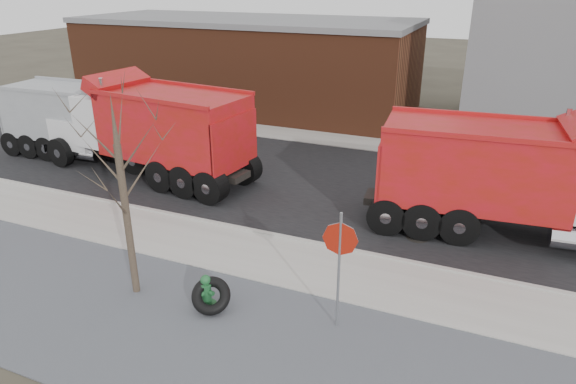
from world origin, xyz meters
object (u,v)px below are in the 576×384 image
at_px(dump_truck_red_a, 518,176).
at_px(dump_truck_grey, 81,118).
at_px(stop_sign, 340,252).
at_px(truck_tire, 211,296).
at_px(fire_hydrant, 206,292).
at_px(dump_truck_red_b, 150,127).

bearing_deg(dump_truck_red_a, dump_truck_grey, 172.56).
bearing_deg(dump_truck_red_a, stop_sign, -123.96).
relative_size(truck_tire, dump_truck_red_a, 0.12).
distance_m(fire_hydrant, stop_sign, 3.61).
bearing_deg(stop_sign, dump_truck_grey, 170.17).
bearing_deg(fire_hydrant, truck_tire, -12.90).
xyz_separation_m(stop_sign, dump_truck_grey, (-14.16, 7.19, -0.19)).
bearing_deg(dump_truck_grey, dump_truck_red_b, -11.73).
height_order(dump_truck_red_a, dump_truck_grey, dump_truck_red_a).
xyz_separation_m(fire_hydrant, truck_tire, (0.21, -0.11, 0.02)).
distance_m(fire_hydrant, dump_truck_red_b, 9.83).
relative_size(dump_truck_red_a, dump_truck_red_b, 1.01).
bearing_deg(stop_sign, dump_truck_red_b, 163.99).
bearing_deg(stop_sign, truck_tire, -151.40).
xyz_separation_m(dump_truck_red_a, dump_truck_red_b, (-13.50, -0.05, 0.06)).
bearing_deg(truck_tire, dump_truck_red_b, 134.38).
xyz_separation_m(fire_hydrant, dump_truck_red_a, (6.77, 7.02, 1.57)).
bearing_deg(fire_hydrant, dump_truck_red_a, 62.04).
xyz_separation_m(stop_sign, dump_truck_red_a, (3.57, 6.52, -0.01)).
distance_m(fire_hydrant, dump_truck_grey, 13.45).
height_order(truck_tire, stop_sign, stop_sign).
distance_m(stop_sign, dump_truck_red_a, 7.44).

